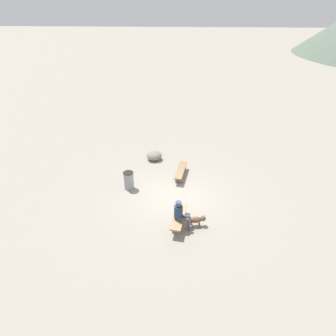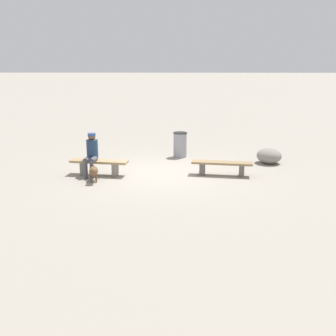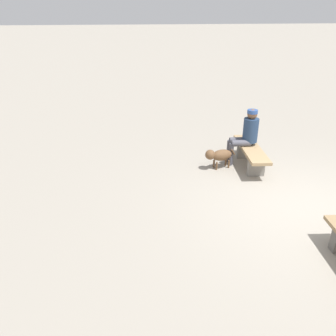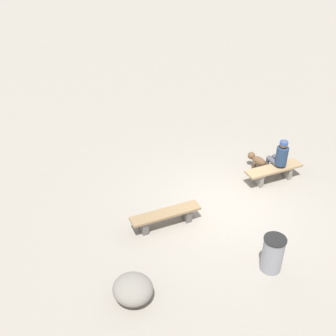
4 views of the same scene
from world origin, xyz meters
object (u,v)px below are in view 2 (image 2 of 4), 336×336
at_px(bench_right, 99,164).
at_px(trash_bin, 180,145).
at_px(bench_left, 222,166).
at_px(dog, 94,171).
at_px(seated_person, 91,151).
at_px(boulder, 269,156).

xyz_separation_m(bench_right, trash_bin, (-2.48, -2.53, 0.12)).
xyz_separation_m(bench_left, dog, (3.76, 0.78, 0.02)).
bearing_deg(bench_left, bench_right, 8.97).
bearing_deg(seated_person, boulder, -157.44).
height_order(bench_right, dog, dog).
relative_size(bench_right, boulder, 2.08).
distance_m(bench_left, trash_bin, 2.80).
relative_size(seated_person, dog, 1.73).
height_order(bench_right, seated_person, seated_person).
height_order(bench_right, trash_bin, trash_bin).
height_order(seated_person, dog, seated_person).
relative_size(bench_left, boulder, 2.16).
bearing_deg(dog, trash_bin, 134.13).
bearing_deg(bench_right, seated_person, 24.76).
distance_m(bench_left, bench_right, 3.73).
height_order(seated_person, boulder, seated_person).
distance_m(bench_right, boulder, 5.73).
height_order(bench_left, trash_bin, trash_bin).
bearing_deg(trash_bin, boulder, 163.20).
bearing_deg(boulder, seated_person, 16.35).
distance_m(seated_person, boulder, 5.97).
bearing_deg(trash_bin, bench_left, 116.54).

